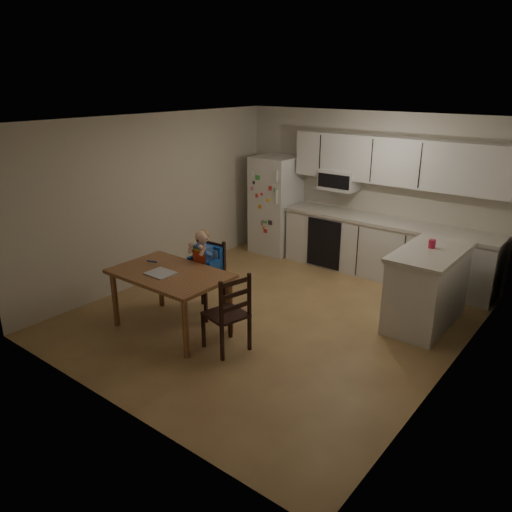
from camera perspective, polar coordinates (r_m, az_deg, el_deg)
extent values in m
cube|color=olive|center=(6.67, 2.05, -6.81)|extent=(4.50, 5.00, 0.01)
cube|color=beige|center=(8.31, 12.49, 7.28)|extent=(4.50, 0.02, 2.50)
cube|color=beige|center=(7.71, -11.53, 6.40)|extent=(0.02, 5.00, 2.50)
cube|color=beige|center=(5.28, 22.31, -0.83)|extent=(0.02, 5.00, 2.50)
cube|color=white|center=(5.99, 2.34, 15.18)|extent=(4.50, 5.00, 0.01)
cube|color=silver|center=(8.88, 2.26, 5.85)|extent=(0.72, 0.70, 1.70)
cube|color=silver|center=(8.05, 14.49, 0.64)|extent=(3.34, 0.60, 0.86)
cube|color=beige|center=(7.91, 14.74, 3.78)|extent=(3.37, 0.62, 0.05)
cube|color=black|center=(8.17, 7.73, 1.40)|extent=(0.60, 0.02, 0.80)
cube|color=silver|center=(7.84, 15.75, 10.39)|extent=(3.34, 0.34, 0.70)
cube|color=silver|center=(8.27, 9.52, 8.62)|extent=(0.60, 0.38, 0.33)
cube|color=silver|center=(6.63, 18.94, -3.61)|extent=(0.64, 1.28, 0.94)
cube|color=beige|center=(6.46, 19.42, 0.43)|extent=(0.70, 1.34, 0.05)
cylinder|color=red|center=(6.51, 19.47, 1.33)|extent=(0.09, 0.09, 0.11)
cube|color=brown|center=(6.11, -9.81, -2.02)|extent=(1.42, 0.91, 0.04)
cylinder|color=brown|center=(6.50, -15.82, -4.77)|extent=(0.07, 0.07, 0.72)
cylinder|color=brown|center=(6.92, -10.86, -2.84)|extent=(0.07, 0.07, 0.72)
cylinder|color=brown|center=(5.61, -8.06, -8.21)|extent=(0.07, 0.07, 0.72)
cylinder|color=brown|center=(6.09, -2.99, -5.69)|extent=(0.07, 0.07, 0.72)
cube|color=#B1B1B6|center=(6.07, -10.85, -1.95)|extent=(0.32, 0.28, 0.01)
cylinder|color=#1246AC|center=(6.49, -11.89, -0.59)|extent=(0.12, 0.06, 0.02)
cube|color=black|center=(6.58, -6.01, -2.94)|extent=(0.46, 0.46, 0.03)
cube|color=black|center=(6.66, -8.33, -4.93)|extent=(0.04, 0.04, 0.43)
cube|color=black|center=(6.93, -6.12, -3.84)|extent=(0.04, 0.04, 0.43)
cube|color=black|center=(6.42, -5.75, -5.79)|extent=(0.04, 0.04, 0.43)
cube|color=black|center=(6.69, -3.57, -4.63)|extent=(0.04, 0.04, 0.43)
cube|color=black|center=(6.62, -4.99, -0.22)|extent=(0.43, 0.06, 0.52)
cube|color=#1246AC|center=(6.56, -6.03, -2.40)|extent=(0.41, 0.37, 0.10)
cube|color=#1246AC|center=(6.58, -5.28, -0.18)|extent=(0.40, 0.08, 0.35)
cube|color=#4E96D4|center=(6.52, -6.17, -1.96)|extent=(0.32, 0.28, 0.02)
cube|color=#3057B8|center=(6.46, -6.06, 0.05)|extent=(0.23, 0.16, 0.27)
cube|color=red|center=(6.41, -6.45, -0.20)|extent=(0.20, 0.02, 0.21)
sphere|color=beige|center=(6.37, -6.21, 2.17)|extent=(0.19, 0.19, 0.18)
ellipsoid|color=olive|center=(6.37, -6.21, 2.33)|extent=(0.18, 0.17, 0.15)
cube|color=black|center=(5.71, -3.46, -6.69)|extent=(0.51, 0.51, 0.03)
cube|color=black|center=(6.05, -2.97, -7.48)|extent=(0.04, 0.04, 0.42)
cube|color=black|center=(5.78, -0.75, -8.84)|extent=(0.04, 0.04, 0.42)
cube|color=black|center=(5.86, -6.03, -8.50)|extent=(0.04, 0.04, 0.42)
cube|color=black|center=(5.58, -3.89, -9.97)|extent=(0.04, 0.04, 0.42)
cube|color=black|center=(5.46, -2.36, -4.89)|extent=(0.13, 0.42, 0.50)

